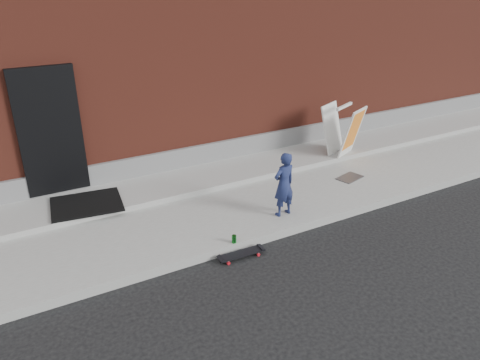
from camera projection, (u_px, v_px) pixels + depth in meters
ground at (267, 243)px, 7.42m from camera, size 80.00×80.00×0.00m
sidewalk at (224, 201)px, 8.58m from camera, size 20.00×3.00×0.15m
apron at (203, 177)px, 9.25m from camera, size 20.00×1.20×0.10m
building at (124, 31)px, 11.95m from camera, size 20.00×8.10×5.00m
child at (284, 184)px, 7.74m from camera, size 0.43×0.31×1.12m
skateboard at (241, 254)px, 7.02m from camera, size 0.73×0.21×0.08m
pizza_sign at (343, 130)px, 10.07m from camera, size 0.90×0.96×1.08m
soda_can at (234, 239)px, 7.12m from camera, size 0.08×0.08×0.13m
doormat at (87, 204)px, 8.05m from camera, size 1.28×1.09×0.03m
utility_plate at (350, 178)px, 9.33m from camera, size 0.59×0.46×0.02m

